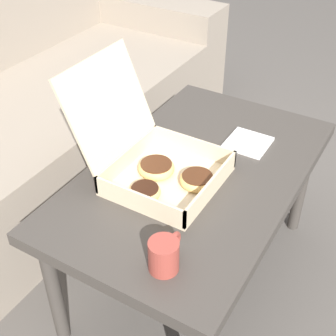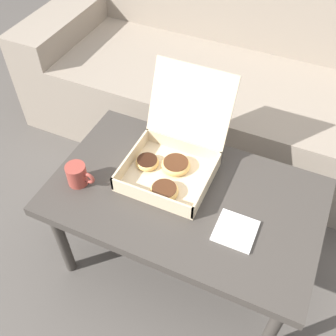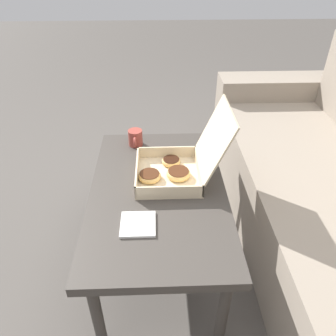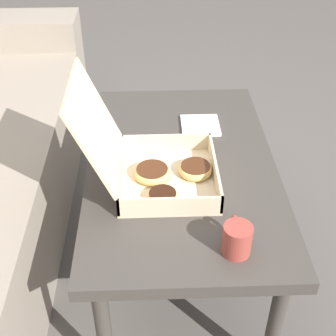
# 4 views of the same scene
# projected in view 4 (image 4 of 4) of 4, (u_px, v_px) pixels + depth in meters

# --- Properties ---
(ground_plane) EXTENTS (12.00, 12.00, 0.00)m
(ground_plane) POSITION_uv_depth(u_px,v_px,m) (152.00, 265.00, 1.78)
(ground_plane) COLOR #514C47
(coffee_table) EXTENTS (0.99, 0.60, 0.48)m
(coffee_table) POSITION_uv_depth(u_px,v_px,m) (182.00, 176.00, 1.52)
(coffee_table) COLOR #3D3833
(coffee_table) RESTS_ON ground_plane
(pastry_box) EXTENTS (0.32, 0.41, 0.34)m
(pastry_box) POSITION_uv_depth(u_px,v_px,m) (154.00, 166.00, 1.38)
(pastry_box) COLOR beige
(pastry_box) RESTS_ON coffee_table
(coffee_mug) EXTENTS (0.11, 0.07, 0.09)m
(coffee_mug) POSITION_uv_depth(u_px,v_px,m) (237.00, 239.00, 1.17)
(coffee_mug) COLOR #993D33
(coffee_mug) RESTS_ON coffee_table
(napkin_stack) EXTENTS (0.13, 0.13, 0.01)m
(napkin_stack) POSITION_uv_depth(u_px,v_px,m) (200.00, 125.00, 1.66)
(napkin_stack) COLOR white
(napkin_stack) RESTS_ON coffee_table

